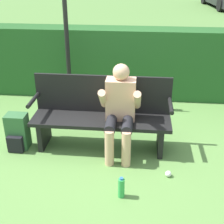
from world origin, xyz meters
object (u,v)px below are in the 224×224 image
park_bench (102,114)px  signpost (65,16)px  backpack (18,132)px  person_seated (120,107)px  water_bottle (121,188)px

park_bench → signpost: bearing=119.8°
backpack → signpost: signpost is taller
backpack → signpost: 1.90m
park_bench → signpost: size_ratio=0.68×
backpack → person_seated: bearing=2.4°
person_seated → signpost: size_ratio=0.44×
park_bench → person_seated: size_ratio=1.55×
park_bench → person_seated: 0.32m
park_bench → backpack: bearing=-170.2°
backpack → signpost: (0.38, 1.39, 1.24)m
person_seated → water_bottle: bearing=-84.5°
backpack → water_bottle: (1.40, -0.81, -0.11)m
park_bench → person_seated: bearing=-28.1°
backpack → water_bottle: size_ratio=1.95×
backpack → water_bottle: 1.62m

